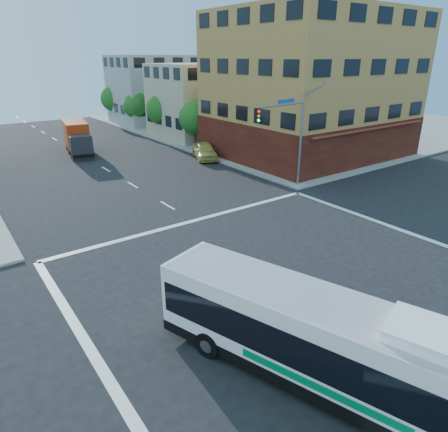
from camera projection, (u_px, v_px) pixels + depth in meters
ground at (301, 284)px, 18.64m from camera, size 120.00×120.00×0.00m
sidewalk_ne at (295, 121)px, 63.94m from camera, size 50.00×50.00×0.15m
corner_building_ne at (310, 97)px, 41.19m from camera, size 18.10×15.44×14.00m
building_east_near at (204, 100)px, 51.70m from camera, size 12.06×10.06×9.00m
building_east_far at (154, 89)px, 62.01m from camera, size 12.06×10.06×10.00m
signal_mast_ne at (287, 127)px, 29.69m from camera, size 7.91×1.13×8.07m
street_tree_a at (196, 116)px, 44.73m from camera, size 3.60×3.60×5.53m
street_tree_b at (162, 108)px, 50.67m from camera, size 3.80×3.80×5.79m
street_tree_c at (136, 104)px, 56.78m from camera, size 3.40×3.40×5.29m
street_tree_d at (114, 97)px, 62.63m from camera, size 4.00×4.00×6.03m
transit_bus at (322, 341)px, 12.46m from camera, size 5.89×11.55×3.37m
box_truck at (78, 139)px, 42.87m from camera, size 3.44×7.66×3.33m
parked_car at (205, 151)px, 40.89m from camera, size 3.64×5.28×1.67m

